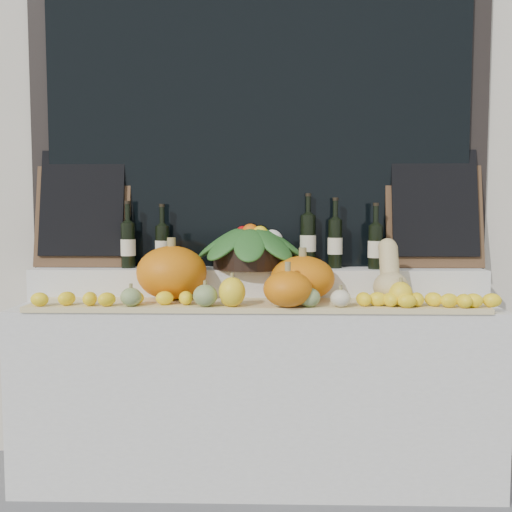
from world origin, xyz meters
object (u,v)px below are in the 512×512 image
wine_bottle_tall (308,241)px  pumpkin_left (172,273)px  pumpkin_right (303,278)px  produce_bowl (251,246)px  butternut_squash (390,277)px

wine_bottle_tall → pumpkin_left: bearing=-160.8°
pumpkin_left → pumpkin_right: pumpkin_left is taller
pumpkin_right → produce_bowl: size_ratio=0.53×
wine_bottle_tall → produce_bowl: bearing=-168.0°
pumpkin_left → wine_bottle_tall: size_ratio=0.88×
produce_bowl → wine_bottle_tall: 0.31m
pumpkin_left → pumpkin_right: size_ratio=1.10×
pumpkin_right → wine_bottle_tall: 0.30m
produce_bowl → wine_bottle_tall: wine_bottle_tall is taller
pumpkin_left → butternut_squash: (1.04, -0.07, -0.01)m
pumpkin_right → butternut_squash: (0.41, -0.06, 0.01)m
produce_bowl → pumpkin_right: bearing=-35.6°
pumpkin_left → butternut_squash: butternut_squash is taller
wine_bottle_tall → butternut_squash: bearing=-39.9°
pumpkin_right → produce_bowl: (-0.26, 0.18, 0.14)m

